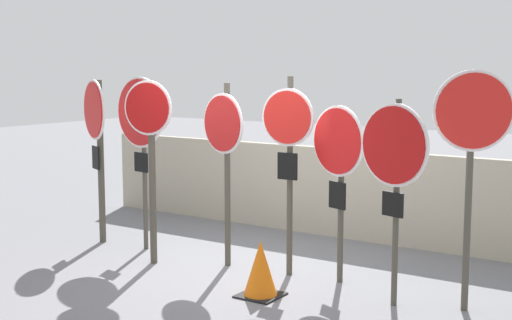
{
  "coord_description": "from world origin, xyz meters",
  "views": [
    {
      "loc": [
        4.68,
        -6.8,
        2.43
      ],
      "look_at": [
        0.15,
        0.0,
        1.36
      ],
      "focal_mm": 50.0,
      "sensor_mm": 36.0,
      "label": 1
    }
  ],
  "objects_px": {
    "stop_sign_0": "(96,131)",
    "stop_sign_7": "(472,136)",
    "stop_sign_3": "(224,141)",
    "stop_sign_6": "(394,159)",
    "stop_sign_5": "(338,156)",
    "stop_sign_4": "(288,141)",
    "stop_sign_2": "(150,138)",
    "stop_sign_1": "(140,123)",
    "traffic_cone_0": "(261,269)"
  },
  "relations": [
    {
      "from": "stop_sign_0",
      "to": "stop_sign_6",
      "type": "bearing_deg",
      "value": 22.81
    },
    {
      "from": "stop_sign_0",
      "to": "traffic_cone_0",
      "type": "xyz_separation_m",
      "value": [
        3.17,
        -0.73,
        -1.27
      ]
    },
    {
      "from": "stop_sign_5",
      "to": "traffic_cone_0",
      "type": "relative_size",
      "value": 3.33
    },
    {
      "from": "stop_sign_1",
      "to": "stop_sign_3",
      "type": "bearing_deg",
      "value": 8.23
    },
    {
      "from": "traffic_cone_0",
      "to": "stop_sign_0",
      "type": "bearing_deg",
      "value": 167.05
    },
    {
      "from": "stop_sign_3",
      "to": "traffic_cone_0",
      "type": "relative_size",
      "value": 3.7
    },
    {
      "from": "stop_sign_1",
      "to": "stop_sign_2",
      "type": "relative_size",
      "value": 1.02
    },
    {
      "from": "stop_sign_5",
      "to": "stop_sign_6",
      "type": "distance_m",
      "value": 0.93
    },
    {
      "from": "stop_sign_0",
      "to": "stop_sign_6",
      "type": "distance_m",
      "value": 4.47
    },
    {
      "from": "stop_sign_4",
      "to": "stop_sign_6",
      "type": "relative_size",
      "value": 1.1
    },
    {
      "from": "stop_sign_1",
      "to": "stop_sign_4",
      "type": "relative_size",
      "value": 0.99
    },
    {
      "from": "stop_sign_6",
      "to": "traffic_cone_0",
      "type": "distance_m",
      "value": 1.84
    },
    {
      "from": "stop_sign_1",
      "to": "stop_sign_5",
      "type": "xyz_separation_m",
      "value": [
        2.84,
        0.12,
        -0.26
      ]
    },
    {
      "from": "stop_sign_0",
      "to": "stop_sign_7",
      "type": "height_order",
      "value": "stop_sign_7"
    },
    {
      "from": "stop_sign_0",
      "to": "stop_sign_5",
      "type": "xyz_separation_m",
      "value": [
        3.63,
        0.15,
        -0.12
      ]
    },
    {
      "from": "stop_sign_0",
      "to": "stop_sign_2",
      "type": "height_order",
      "value": "stop_sign_2"
    },
    {
      "from": "stop_sign_2",
      "to": "stop_sign_4",
      "type": "relative_size",
      "value": 0.98
    },
    {
      "from": "traffic_cone_0",
      "to": "stop_sign_1",
      "type": "bearing_deg",
      "value": 162.26
    },
    {
      "from": "stop_sign_1",
      "to": "stop_sign_3",
      "type": "distance_m",
      "value": 1.39
    },
    {
      "from": "stop_sign_5",
      "to": "stop_sign_6",
      "type": "bearing_deg",
      "value": -6.97
    },
    {
      "from": "stop_sign_6",
      "to": "stop_sign_3",
      "type": "bearing_deg",
      "value": -170.0
    },
    {
      "from": "stop_sign_4",
      "to": "traffic_cone_0",
      "type": "relative_size",
      "value": 3.85
    },
    {
      "from": "stop_sign_0",
      "to": "stop_sign_4",
      "type": "distance_m",
      "value": 3.02
    },
    {
      "from": "stop_sign_3",
      "to": "stop_sign_6",
      "type": "relative_size",
      "value": 1.06
    },
    {
      "from": "stop_sign_1",
      "to": "stop_sign_6",
      "type": "xyz_separation_m",
      "value": [
        3.68,
        -0.29,
        -0.18
      ]
    },
    {
      "from": "stop_sign_4",
      "to": "stop_sign_6",
      "type": "distance_m",
      "value": 1.48
    },
    {
      "from": "stop_sign_2",
      "to": "stop_sign_1",
      "type": "bearing_deg",
      "value": 132.61
    },
    {
      "from": "stop_sign_2",
      "to": "stop_sign_3",
      "type": "distance_m",
      "value": 0.92
    },
    {
      "from": "stop_sign_6",
      "to": "traffic_cone_0",
      "type": "relative_size",
      "value": 3.5
    },
    {
      "from": "stop_sign_6",
      "to": "stop_sign_7",
      "type": "bearing_deg",
      "value": 36.93
    },
    {
      "from": "stop_sign_0",
      "to": "stop_sign_4",
      "type": "xyz_separation_m",
      "value": [
        3.02,
        0.08,
        0.02
      ]
    },
    {
      "from": "stop_sign_2",
      "to": "traffic_cone_0",
      "type": "relative_size",
      "value": 3.76
    },
    {
      "from": "stop_sign_3",
      "to": "stop_sign_5",
      "type": "bearing_deg",
      "value": 21.41
    },
    {
      "from": "stop_sign_4",
      "to": "traffic_cone_0",
      "type": "xyz_separation_m",
      "value": [
        0.15,
        -0.81,
        -1.29
      ]
    },
    {
      "from": "stop_sign_7",
      "to": "traffic_cone_0",
      "type": "height_order",
      "value": "stop_sign_7"
    },
    {
      "from": "stop_sign_1",
      "to": "stop_sign_3",
      "type": "height_order",
      "value": "stop_sign_1"
    },
    {
      "from": "stop_sign_6",
      "to": "traffic_cone_0",
      "type": "bearing_deg",
      "value": -143.38
    },
    {
      "from": "stop_sign_2",
      "to": "traffic_cone_0",
      "type": "height_order",
      "value": "stop_sign_2"
    },
    {
      "from": "stop_sign_2",
      "to": "stop_sign_5",
      "type": "height_order",
      "value": "stop_sign_2"
    },
    {
      "from": "stop_sign_3",
      "to": "traffic_cone_0",
      "type": "xyz_separation_m",
      "value": [
        1.0,
        -0.73,
        -1.25
      ]
    },
    {
      "from": "stop_sign_1",
      "to": "stop_sign_7",
      "type": "xyz_separation_m",
      "value": [
        4.37,
        -0.04,
        0.06
      ]
    },
    {
      "from": "stop_sign_0",
      "to": "stop_sign_2",
      "type": "distance_m",
      "value": 1.42
    },
    {
      "from": "stop_sign_7",
      "to": "stop_sign_1",
      "type": "bearing_deg",
      "value": 147.58
    },
    {
      "from": "stop_sign_5",
      "to": "traffic_cone_0",
      "type": "distance_m",
      "value": 1.52
    },
    {
      "from": "stop_sign_5",
      "to": "traffic_cone_0",
      "type": "xyz_separation_m",
      "value": [
        -0.45,
        -0.88,
        -1.15
      ]
    },
    {
      "from": "stop_sign_2",
      "to": "stop_sign_7",
      "type": "height_order",
      "value": "stop_sign_7"
    },
    {
      "from": "stop_sign_2",
      "to": "stop_sign_4",
      "type": "bearing_deg",
      "value": 7.8
    },
    {
      "from": "stop_sign_6",
      "to": "stop_sign_4",
      "type": "bearing_deg",
      "value": -176.78
    },
    {
      "from": "stop_sign_1",
      "to": "stop_sign_7",
      "type": "relative_size",
      "value": 0.96
    },
    {
      "from": "stop_sign_3",
      "to": "stop_sign_6",
      "type": "distance_m",
      "value": 2.31
    }
  ]
}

